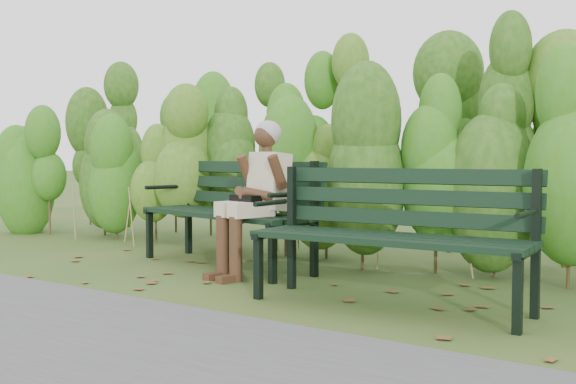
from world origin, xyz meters
The scene contains 7 objects.
ground centered at (0.00, 0.00, 0.00)m, with size 80.00×80.00×0.00m, color #2F5220.
footpath centered at (0.00, -2.20, 0.01)m, with size 60.00×2.50×0.01m, color #474749.
hedge_band centered at (0.00, 1.86, 1.26)m, with size 11.04×1.67×2.42m.
leaf_litter centered at (0.27, 0.07, 0.00)m, with size 5.36×2.24×0.01m.
bench_left centered at (-0.87, 0.67, 0.60)m, with size 2.12×1.08×1.01m.
bench_right centered at (1.19, -0.04, 0.57)m, with size 1.97×0.73×0.97m.
seated_woman centered at (-0.34, 0.35, 0.79)m, with size 0.55×0.81×1.37m.
Camera 1 is at (3.27, -4.32, 1.05)m, focal length 42.00 mm.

